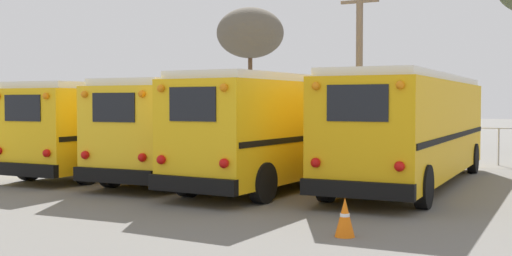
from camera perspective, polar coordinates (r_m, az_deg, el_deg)
The scene contains 9 objects.
ground_plane at distance 19.67m, azimuth -0.87°, elevation -4.66°, with size 160.00×160.00×0.00m, color #66635E.
school_bus_0 at distance 22.70m, azimuth -10.83°, elevation 0.33°, with size 2.71×10.25×2.97m.
school_bus_1 at distance 20.94m, azimuth -3.82°, elevation 0.27°, with size 2.83×10.60×3.01m.
school_bus_2 at distance 18.87m, azimuth 3.46°, elevation 0.22°, with size 2.86×10.49×3.12m.
school_bus_3 at distance 18.90m, azimuth 13.74°, elevation 0.22°, with size 2.77×10.87×3.15m.
utility_pole at distance 30.13m, azimuth 9.17°, elevation 5.58°, with size 1.80×0.32×7.98m.
bare_tree_1 at distance 37.71m, azimuth -0.52°, elevation 8.41°, with size 3.92×3.92×7.89m.
fence_line at distance 27.33m, azimuth 7.58°, elevation -0.64°, with size 17.64×0.06×1.42m.
traffic_cone at distance 11.56m, azimuth 7.90°, elevation -7.85°, with size 0.36×0.36×0.70m.
Camera 1 is at (9.25, -17.20, 2.38)m, focal length 45.00 mm.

